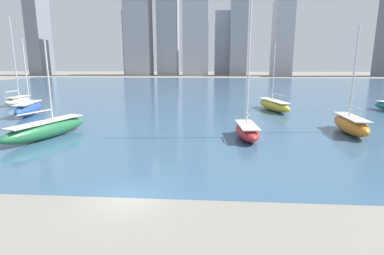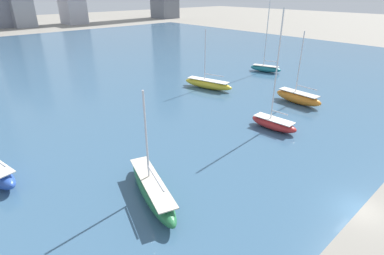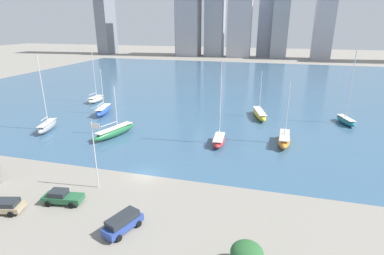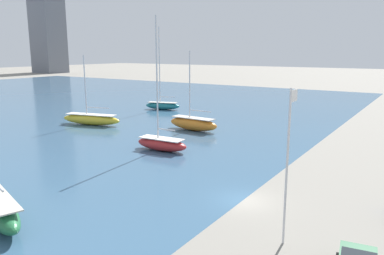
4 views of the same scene
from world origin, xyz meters
name	(u,v)px [view 2 (image 2 of 4)]	position (x,y,z in m)	size (l,w,h in m)	color
ground_plane	(360,209)	(0.00, 0.00, 0.00)	(500.00, 500.00, 0.00)	gray
harbor_water	(60,68)	(0.00, 70.00, 0.00)	(180.00, 140.00, 0.00)	#385B7A
sailboat_yellow	(208,84)	(14.93, 33.78, 0.94)	(4.63, 10.40, 10.98)	yellow
sailboat_teal	(266,68)	(33.94, 33.98, 0.95)	(3.99, 7.37, 16.21)	#1E757F
sailboat_orange	(298,97)	(20.27, 17.82, 1.05)	(2.52, 8.35, 11.64)	orange
sailboat_green	(152,189)	(-12.41, 13.51, 0.97)	(5.21, 10.89, 10.06)	#236B3D
sailboat_red	(274,123)	(8.50, 14.67, 0.94)	(2.59, 6.80, 15.53)	#B72828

